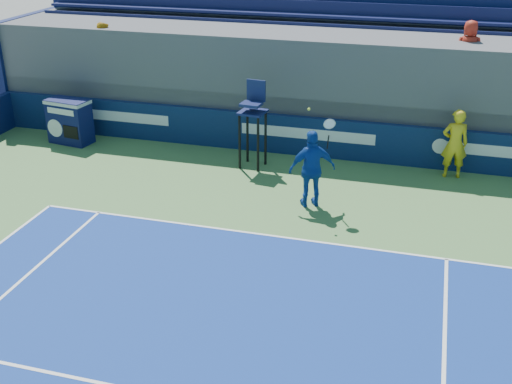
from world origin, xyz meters
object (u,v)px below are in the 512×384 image
(umpire_chair, at_px, (253,115))
(tennis_player, at_px, (312,169))
(ball_person, at_px, (455,144))
(match_clock, at_px, (70,120))

(umpire_chair, relative_size, tennis_player, 0.96)
(ball_person, bearing_deg, tennis_player, 31.36)
(ball_person, bearing_deg, match_clock, -7.05)
(ball_person, height_order, match_clock, ball_person)
(umpire_chair, bearing_deg, ball_person, 7.66)
(match_clock, bearing_deg, ball_person, 2.01)
(ball_person, relative_size, tennis_player, 0.75)
(ball_person, xyz_separation_m, tennis_player, (-3.36, -2.86, 0.02))
(match_clock, distance_m, umpire_chair, 6.11)
(tennis_player, bearing_deg, match_clock, 163.26)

